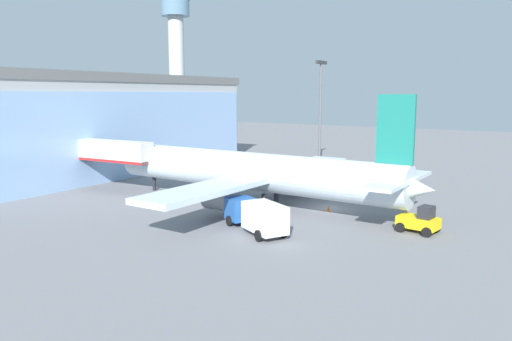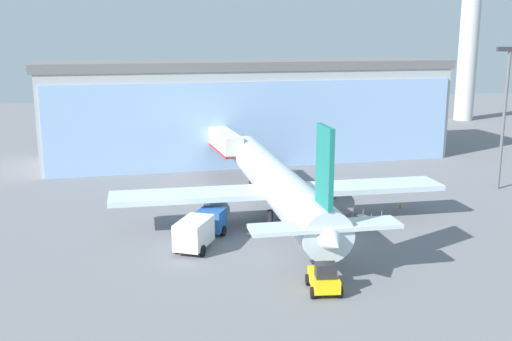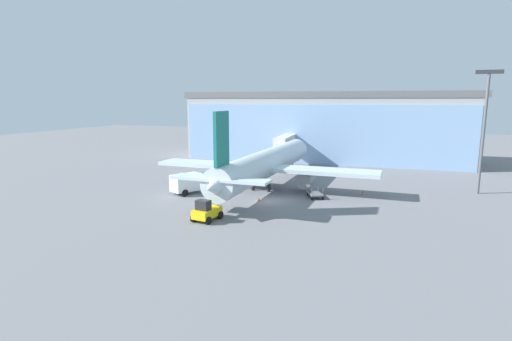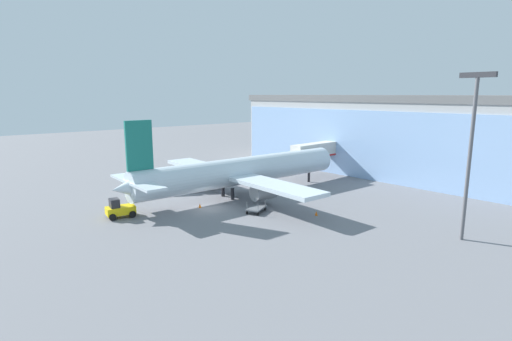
% 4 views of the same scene
% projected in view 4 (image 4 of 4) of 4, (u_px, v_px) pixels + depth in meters
% --- Properties ---
extents(ground, '(240.00, 240.00, 0.00)m').
position_uv_depth(ground, '(209.00, 209.00, 50.29)').
color(ground, slate).
extents(terminal_building, '(57.87, 16.93, 14.03)m').
position_uv_depth(terminal_building, '(382.00, 134.00, 72.33)').
color(terminal_building, '#AEAEAE').
rests_on(terminal_building, ground).
extents(jet_bridge, '(3.17, 14.24, 5.86)m').
position_uv_depth(jet_bridge, '(322.00, 150.00, 70.40)').
color(jet_bridge, beige).
rests_on(jet_bridge, ground).
extents(apron_light_mast, '(3.20, 0.40, 16.21)m').
position_uv_depth(apron_light_mast, '(471.00, 142.00, 37.82)').
color(apron_light_mast, '#59595E').
rests_on(apron_light_mast, ground).
extents(airplane, '(31.63, 36.68, 11.26)m').
position_uv_depth(airplane, '(239.00, 172.00, 56.16)').
color(airplane, silver).
rests_on(airplane, ground).
extents(catering_truck, '(5.34, 7.49, 2.65)m').
position_uv_depth(catering_truck, '(175.00, 182.00, 59.10)').
color(catering_truck, '#2659A5').
rests_on(catering_truck, ground).
extents(baggage_cart, '(2.69, 3.22, 1.50)m').
position_uv_depth(baggage_cart, '(256.00, 208.00, 48.67)').
color(baggage_cart, slate).
rests_on(baggage_cart, ground).
extents(pushback_tug, '(2.54, 3.42, 2.30)m').
position_uv_depth(pushback_tug, '(119.00, 209.00, 46.62)').
color(pushback_tug, yellow).
rests_on(pushback_tug, ground).
extents(safety_cone_nose, '(0.36, 0.36, 0.55)m').
position_uv_depth(safety_cone_nose, '(200.00, 205.00, 50.73)').
color(safety_cone_nose, orange).
rests_on(safety_cone_nose, ground).
extents(safety_cone_wingtip, '(0.36, 0.36, 0.55)m').
position_uv_depth(safety_cone_wingtip, '(316.00, 213.00, 47.46)').
color(safety_cone_wingtip, orange).
rests_on(safety_cone_wingtip, ground).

